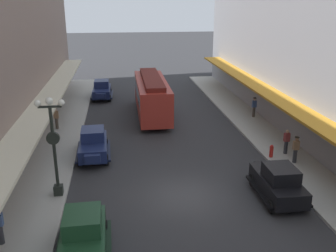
# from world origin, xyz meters

# --- Properties ---
(ground_plane) EXTENTS (200.00, 200.00, 0.00)m
(ground_plane) POSITION_xyz_m (0.00, 0.00, 0.00)
(ground_plane) COLOR #2D2D30
(sidewalk_left) EXTENTS (3.00, 60.00, 0.15)m
(sidewalk_left) POSITION_xyz_m (-7.50, 0.00, 0.07)
(sidewalk_left) COLOR #A8A59E
(sidewalk_left) RESTS_ON ground
(sidewalk_right) EXTENTS (3.00, 60.00, 0.15)m
(sidewalk_right) POSITION_xyz_m (7.50, 0.00, 0.07)
(sidewalk_right) COLOR #A8A59E
(sidewalk_right) RESTS_ON ground
(parked_car_0) EXTENTS (2.18, 4.28, 1.84)m
(parked_car_0) POSITION_xyz_m (4.71, -0.89, 0.94)
(parked_car_0) COLOR black
(parked_car_0) RESTS_ON ground
(parked_car_1) EXTENTS (2.23, 4.29, 1.84)m
(parked_car_1) POSITION_xyz_m (-4.88, 5.73, 0.94)
(parked_car_1) COLOR #19234C
(parked_car_1) RESTS_ON ground
(parked_car_2) EXTENTS (2.21, 4.29, 1.84)m
(parked_car_2) POSITION_xyz_m (-4.73, -4.29, 0.94)
(parked_car_2) COLOR #193D23
(parked_car_2) RESTS_ON ground
(parked_car_3) EXTENTS (2.22, 4.29, 1.84)m
(parked_car_3) POSITION_xyz_m (-4.82, 20.88, 0.94)
(parked_car_3) COLOR #19234C
(parked_car_3) RESTS_ON ground
(streetcar) EXTENTS (2.59, 9.62, 3.46)m
(streetcar) POSITION_xyz_m (-0.31, 14.16, 1.90)
(streetcar) COLOR #A52D23
(streetcar) RESTS_ON ground
(lamp_post_with_clock) EXTENTS (1.42, 0.44, 5.16)m
(lamp_post_with_clock) POSITION_xyz_m (-6.40, 0.72, 2.99)
(lamp_post_with_clock) COLOR black
(lamp_post_with_clock) RESTS_ON sidewalk_left
(fire_hydrant) EXTENTS (0.24, 0.24, 0.82)m
(fire_hydrant) POSITION_xyz_m (6.35, 3.88, 0.56)
(fire_hydrant) COLOR #B21E19
(fire_hydrant) RESTS_ON sidewalk_right
(pedestrian_1) EXTENTS (0.36, 0.28, 1.67)m
(pedestrian_1) POSITION_xyz_m (-7.97, 11.32, 1.01)
(pedestrian_1) COLOR #4C4238
(pedestrian_1) RESTS_ON sidewalk_left
(pedestrian_2) EXTENTS (0.36, 0.28, 1.67)m
(pedestrian_2) POSITION_xyz_m (7.45, 2.87, 1.01)
(pedestrian_2) COLOR #2D2D33
(pedestrian_2) RESTS_ON sidewalk_right
(pedestrian_3) EXTENTS (0.36, 0.28, 1.67)m
(pedestrian_3) POSITION_xyz_m (8.22, 12.28, 1.01)
(pedestrian_3) COLOR #4C4238
(pedestrian_3) RESTS_ON sidewalk_right
(pedestrian_4) EXTENTS (0.36, 0.24, 1.64)m
(pedestrian_4) POSITION_xyz_m (7.49, 4.29, 0.99)
(pedestrian_4) COLOR #2D2D33
(pedestrian_4) RESTS_ON sidewalk_right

